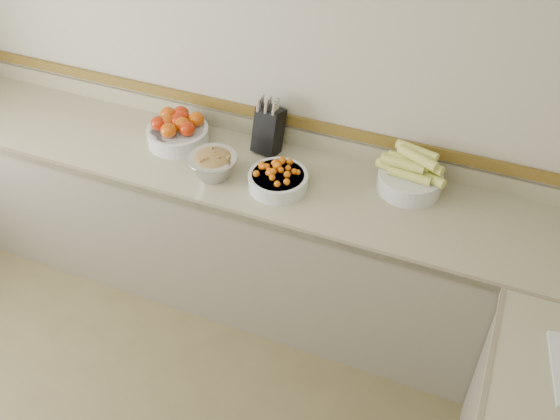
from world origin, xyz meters
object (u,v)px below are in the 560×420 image
at_px(rhubarb_bowl, 213,164).
at_px(knife_block, 268,129).
at_px(tomato_bowl, 178,130).
at_px(cherry_tomato_bowl, 278,178).
at_px(corn_bowl, 411,175).

bearing_deg(rhubarb_bowl, knife_block, 61.94).
relative_size(knife_block, tomato_bowl, 0.97).
bearing_deg(rhubarb_bowl, cherry_tomato_bowl, 6.92).
height_order(tomato_bowl, rhubarb_bowl, tomato_bowl).
height_order(knife_block, cherry_tomato_bowl, knife_block).
height_order(knife_block, corn_bowl, knife_block).
relative_size(knife_block, corn_bowl, 0.92).
distance_m(tomato_bowl, cherry_tomato_bowl, 0.67).
xyz_separation_m(corn_bowl, rhubarb_bowl, (-0.94, -0.27, -0.01)).
bearing_deg(corn_bowl, rhubarb_bowl, -163.87).
height_order(knife_block, tomato_bowl, knife_block).
height_order(cherry_tomato_bowl, rhubarb_bowl, cherry_tomato_bowl).
xyz_separation_m(knife_block, corn_bowl, (0.77, -0.04, -0.05)).
xyz_separation_m(tomato_bowl, cherry_tomato_bowl, (0.65, -0.16, -0.02)).
distance_m(knife_block, rhubarb_bowl, 0.36).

